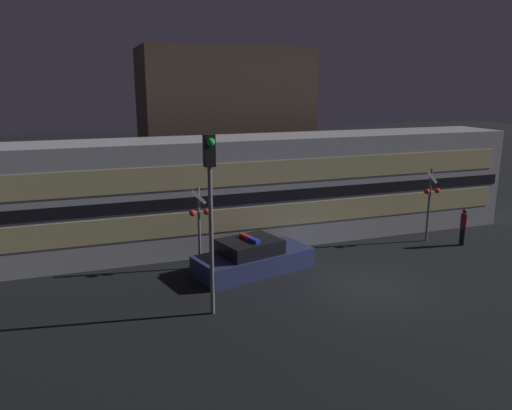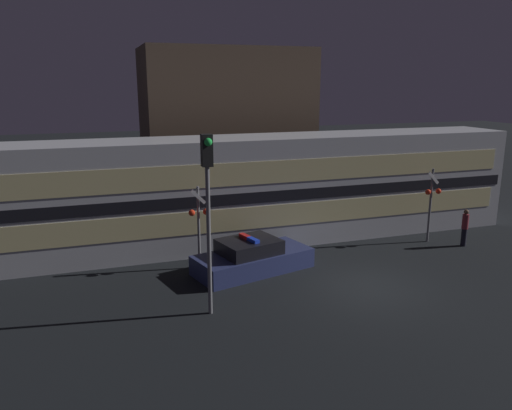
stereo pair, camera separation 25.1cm
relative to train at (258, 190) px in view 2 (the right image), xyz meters
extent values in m
plane|color=black|center=(1.83, -6.06, -2.28)|extent=(120.00, 120.00, 0.00)
cube|color=#B7BABF|center=(0.00, 0.01, 0.00)|extent=(23.59, 2.85, 4.56)
cube|color=black|center=(0.00, -1.43, 0.00)|extent=(23.11, 0.03, 0.46)
cube|color=beige|center=(0.00, -1.43, -0.82)|extent=(22.41, 0.02, 0.91)
cube|color=beige|center=(0.00, -1.43, 1.00)|extent=(22.41, 0.02, 0.91)
cube|color=navy|center=(-1.38, -3.39, -1.92)|extent=(4.64, 2.88, 0.72)
cube|color=black|center=(-1.55, -3.43, -1.31)|extent=(2.42, 2.10, 0.51)
cube|color=blue|center=(-1.48, -3.70, -0.99)|extent=(0.33, 0.59, 0.12)
cube|color=red|center=(-1.62, -3.16, -0.99)|extent=(0.33, 0.59, 0.12)
cylinder|color=black|center=(8.00, -3.53, -1.90)|extent=(0.23, 0.23, 0.76)
cylinder|color=maroon|center=(8.00, -3.53, -1.21)|extent=(0.27, 0.27, 0.63)
sphere|color=brown|center=(8.00, -3.53, -0.79)|extent=(0.21, 0.21, 0.21)
cylinder|color=slate|center=(6.94, -2.54, -0.67)|extent=(0.10, 0.10, 3.23)
sphere|color=red|center=(6.67, -2.66, -0.02)|extent=(0.24, 0.24, 0.24)
sphere|color=red|center=(7.20, -2.66, -0.02)|extent=(0.24, 0.24, 0.24)
cube|color=white|center=(6.94, -2.61, 0.56)|extent=(0.58, 0.03, 0.58)
cylinder|color=slate|center=(-3.17, -2.44, -0.72)|extent=(0.10, 0.10, 3.11)
sphere|color=red|center=(-3.44, -2.56, -0.10)|extent=(0.24, 0.24, 0.24)
sphere|color=red|center=(-2.91, -2.56, -0.10)|extent=(0.24, 0.24, 0.24)
cube|color=white|center=(-3.17, -2.51, 0.46)|extent=(0.58, 0.03, 0.58)
cylinder|color=slate|center=(-3.70, -6.30, -0.04)|extent=(0.12, 0.12, 4.48)
cube|color=black|center=(-3.70, -6.30, 2.65)|extent=(0.30, 0.30, 0.90)
sphere|color=green|center=(-3.70, -6.49, 2.90)|extent=(0.23, 0.23, 0.23)
cube|color=brown|center=(0.21, 5.77, 1.96)|extent=(8.56, 4.53, 8.48)
camera|label=1|loc=(-7.08, -19.74, 4.48)|focal=35.00mm
camera|label=2|loc=(-6.84, -19.82, 4.48)|focal=35.00mm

